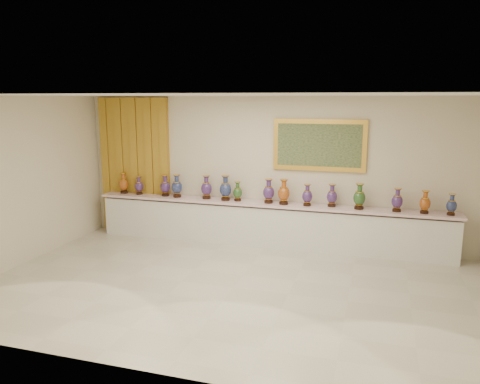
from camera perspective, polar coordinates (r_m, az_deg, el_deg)
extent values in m
plane|color=beige|center=(7.58, -0.82, -11.57)|extent=(8.00, 8.00, 0.00)
plane|color=beige|center=(9.51, 3.70, 2.53)|extent=(8.00, 0.00, 8.00)
plane|color=beige|center=(9.15, -25.48, 1.10)|extent=(0.00, 5.00, 5.00)
plane|color=white|center=(6.99, -0.89, 11.73)|extent=(8.00, 8.00, 0.00)
cube|color=gold|center=(10.55, -12.65, 3.15)|extent=(1.64, 0.14, 2.95)
cube|color=gold|center=(9.23, 9.63, 5.65)|extent=(1.80, 0.06, 1.00)
cube|color=#1B371D|center=(9.20, 9.60, 5.63)|extent=(1.62, 0.02, 0.82)
cube|color=white|center=(9.52, 3.30, -4.20)|extent=(7.20, 0.42, 0.81)
cube|color=silver|center=(9.39, 3.30, -1.46)|extent=(7.28, 0.48, 0.05)
cylinder|color=black|center=(10.62, -13.95, -0.02)|extent=(0.16, 0.16, 0.05)
cone|color=gold|center=(10.61, -13.96, 0.24)|extent=(0.14, 0.14, 0.03)
ellipsoid|color=maroon|center=(10.59, -13.99, 0.91)|extent=(0.25, 0.25, 0.26)
cylinder|color=gold|center=(10.57, -14.02, 1.51)|extent=(0.14, 0.14, 0.01)
cylinder|color=maroon|center=(10.56, -14.04, 1.82)|extent=(0.08, 0.08, 0.10)
cone|color=maroon|center=(10.55, -14.05, 2.17)|extent=(0.14, 0.14, 0.04)
cylinder|color=gold|center=(10.54, -14.06, 2.26)|extent=(0.15, 0.15, 0.01)
cylinder|color=black|center=(10.42, -12.17, -0.16)|extent=(0.14, 0.14, 0.04)
cone|color=gold|center=(10.41, -12.18, 0.07)|extent=(0.12, 0.12, 0.03)
ellipsoid|color=#1D0E45|center=(10.39, -12.20, 0.67)|extent=(0.22, 0.22, 0.23)
cylinder|color=gold|center=(10.38, -12.23, 1.20)|extent=(0.13, 0.13, 0.01)
cylinder|color=#1D0E45|center=(10.37, -12.24, 1.48)|extent=(0.07, 0.07, 0.08)
cone|color=#1D0E45|center=(10.36, -12.25, 1.79)|extent=(0.13, 0.13, 0.03)
cylinder|color=gold|center=(10.36, -12.25, 1.88)|extent=(0.13, 0.13, 0.01)
cylinder|color=black|center=(10.14, -9.07, -0.35)|extent=(0.16, 0.16, 0.04)
cone|color=gold|center=(10.13, -9.08, -0.08)|extent=(0.14, 0.14, 0.03)
ellipsoid|color=#1D0E45|center=(10.11, -9.10, 0.62)|extent=(0.27, 0.27, 0.26)
cylinder|color=gold|center=(10.09, -9.12, 1.24)|extent=(0.14, 0.14, 0.01)
cylinder|color=#1D0E45|center=(10.08, -9.13, 1.56)|extent=(0.08, 0.08, 0.09)
cone|color=#1D0E45|center=(10.07, -9.14, 1.92)|extent=(0.14, 0.14, 0.03)
cylinder|color=gold|center=(10.07, -9.14, 2.02)|extent=(0.15, 0.15, 0.01)
cylinder|color=black|center=(9.99, -7.66, -0.48)|extent=(0.17, 0.17, 0.05)
cone|color=gold|center=(9.98, -7.67, -0.18)|extent=(0.15, 0.15, 0.03)
ellipsoid|color=#0A1140|center=(9.95, -7.69, 0.57)|extent=(0.29, 0.29, 0.28)
cylinder|color=gold|center=(9.93, -7.71, 1.25)|extent=(0.15, 0.15, 0.01)
cylinder|color=#0A1140|center=(9.92, -7.72, 1.60)|extent=(0.09, 0.09, 0.10)
cone|color=#0A1140|center=(9.91, -7.73, 1.99)|extent=(0.15, 0.15, 0.04)
cylinder|color=gold|center=(9.91, -7.73, 2.10)|extent=(0.16, 0.16, 0.01)
cylinder|color=black|center=(9.77, -4.09, -0.67)|extent=(0.17, 0.17, 0.05)
cone|color=gold|center=(9.76, -4.10, -0.36)|extent=(0.15, 0.15, 0.03)
ellipsoid|color=#1D0E45|center=(9.73, -4.11, 0.41)|extent=(0.24, 0.24, 0.28)
cylinder|color=gold|center=(9.71, -4.12, 1.11)|extent=(0.16, 0.16, 0.01)
cylinder|color=#1D0E45|center=(9.70, -4.12, 1.47)|extent=(0.09, 0.09, 0.10)
cone|color=#1D0E45|center=(9.69, -4.13, 1.88)|extent=(0.16, 0.16, 0.04)
cylinder|color=gold|center=(9.69, -4.13, 1.99)|extent=(0.16, 0.16, 0.01)
cylinder|color=black|center=(9.60, -1.77, -0.86)|extent=(0.18, 0.18, 0.05)
cone|color=gold|center=(9.58, -1.77, -0.53)|extent=(0.16, 0.16, 0.03)
ellipsoid|color=#0A1140|center=(9.56, -1.78, 0.31)|extent=(0.32, 0.32, 0.30)
cylinder|color=gold|center=(9.53, -1.78, 1.06)|extent=(0.16, 0.16, 0.01)
cylinder|color=#0A1140|center=(9.52, -1.79, 1.45)|extent=(0.10, 0.10, 0.11)
cone|color=#0A1140|center=(9.51, -1.79, 1.89)|extent=(0.16, 0.16, 0.04)
cylinder|color=gold|center=(9.51, -1.79, 2.01)|extent=(0.17, 0.17, 0.01)
cylinder|color=black|center=(9.53, -0.29, -0.98)|extent=(0.14, 0.14, 0.04)
cone|color=gold|center=(9.52, -0.29, -0.72)|extent=(0.12, 0.12, 0.03)
ellipsoid|color=black|center=(9.50, -0.29, -0.07)|extent=(0.19, 0.19, 0.23)
cylinder|color=gold|center=(9.48, -0.29, 0.51)|extent=(0.13, 0.13, 0.01)
cylinder|color=black|center=(9.47, -0.29, 0.82)|extent=(0.07, 0.07, 0.08)
cone|color=black|center=(9.46, -0.29, 1.16)|extent=(0.13, 0.13, 0.03)
cylinder|color=gold|center=(9.46, -0.29, 1.25)|extent=(0.13, 0.13, 0.01)
cylinder|color=black|center=(9.36, 3.50, -1.20)|extent=(0.17, 0.17, 0.05)
cone|color=gold|center=(9.35, 3.50, -0.88)|extent=(0.15, 0.15, 0.03)
ellipsoid|color=#1D0E45|center=(9.32, 3.51, -0.07)|extent=(0.28, 0.28, 0.28)
cylinder|color=gold|center=(9.30, 3.52, 0.65)|extent=(0.15, 0.15, 0.01)
cylinder|color=#1D0E45|center=(9.29, 3.53, 1.03)|extent=(0.09, 0.09, 0.10)
cone|color=#1D0E45|center=(9.27, 3.53, 1.45)|extent=(0.15, 0.15, 0.04)
cylinder|color=gold|center=(9.27, 3.53, 1.57)|extent=(0.16, 0.16, 0.01)
cylinder|color=black|center=(9.27, 5.34, -1.35)|extent=(0.18, 0.18, 0.05)
cone|color=gold|center=(9.26, 5.35, -1.01)|extent=(0.15, 0.15, 0.03)
ellipsoid|color=maroon|center=(9.23, 5.36, -0.17)|extent=(0.28, 0.28, 0.29)
cylinder|color=gold|center=(9.20, 5.38, 0.58)|extent=(0.16, 0.16, 0.01)
cylinder|color=maroon|center=(9.19, 5.38, 0.97)|extent=(0.09, 0.09, 0.11)
cone|color=maroon|center=(9.18, 5.39, 1.41)|extent=(0.16, 0.16, 0.04)
cylinder|color=gold|center=(9.18, 5.39, 1.53)|extent=(0.16, 0.16, 0.01)
cylinder|color=black|center=(9.20, 8.17, -1.53)|extent=(0.15, 0.15, 0.04)
cone|color=gold|center=(9.19, 8.18, -1.25)|extent=(0.13, 0.13, 0.03)
ellipsoid|color=#1D0E45|center=(9.16, 8.20, -0.53)|extent=(0.26, 0.26, 0.25)
cylinder|color=gold|center=(9.14, 8.22, 0.12)|extent=(0.14, 0.14, 0.01)
cylinder|color=#1D0E45|center=(9.13, 8.23, 0.45)|extent=(0.08, 0.08, 0.09)
cone|color=#1D0E45|center=(9.12, 8.24, 0.83)|extent=(0.14, 0.14, 0.03)
cylinder|color=gold|center=(9.12, 8.24, 0.93)|extent=(0.14, 0.14, 0.01)
cylinder|color=black|center=(9.21, 11.11, -1.61)|extent=(0.16, 0.16, 0.04)
cone|color=gold|center=(9.20, 11.12, -1.32)|extent=(0.14, 0.14, 0.03)
ellipsoid|color=#1D0E45|center=(9.18, 11.15, -0.58)|extent=(0.26, 0.26, 0.25)
cylinder|color=gold|center=(9.15, 11.17, 0.08)|extent=(0.14, 0.14, 0.01)
cylinder|color=#1D0E45|center=(9.14, 11.19, 0.42)|extent=(0.08, 0.08, 0.09)
cone|color=#1D0E45|center=(9.13, 11.20, 0.81)|extent=(0.14, 0.14, 0.03)
cylinder|color=gold|center=(9.13, 11.21, 0.92)|extent=(0.14, 0.14, 0.01)
cylinder|color=black|center=(9.12, 14.29, -1.87)|extent=(0.17, 0.17, 0.05)
cone|color=gold|center=(9.10, 14.30, -1.54)|extent=(0.15, 0.15, 0.03)
ellipsoid|color=black|center=(9.08, 14.35, -0.71)|extent=(0.26, 0.26, 0.28)
cylinder|color=gold|center=(9.05, 14.38, 0.04)|extent=(0.16, 0.16, 0.01)
cylinder|color=black|center=(9.04, 14.40, 0.42)|extent=(0.09, 0.09, 0.10)
cone|color=black|center=(9.03, 14.42, 0.86)|extent=(0.16, 0.16, 0.04)
cylinder|color=gold|center=(9.02, 14.43, 0.98)|extent=(0.16, 0.16, 0.01)
cylinder|color=black|center=(9.12, 18.54, -2.13)|extent=(0.15, 0.15, 0.04)
cone|color=gold|center=(9.11, 18.56, -1.83)|extent=(0.14, 0.14, 0.03)
ellipsoid|color=#1D0E45|center=(9.08, 18.61, -1.09)|extent=(0.24, 0.24, 0.25)
cylinder|color=gold|center=(9.06, 18.65, -0.42)|extent=(0.14, 0.14, 0.01)
cylinder|color=#1D0E45|center=(9.05, 18.67, -0.08)|extent=(0.08, 0.08, 0.09)
cone|color=#1D0E45|center=(9.04, 18.70, 0.31)|extent=(0.14, 0.14, 0.03)
cylinder|color=gold|center=(9.04, 18.71, 0.42)|extent=(0.14, 0.14, 0.01)
cylinder|color=black|center=(9.14, 21.54, -2.30)|extent=(0.15, 0.15, 0.04)
cone|color=gold|center=(9.13, 21.56, -2.02)|extent=(0.13, 0.13, 0.03)
ellipsoid|color=maroon|center=(9.11, 21.61, -1.31)|extent=(0.25, 0.25, 0.24)
cylinder|color=gold|center=(9.09, 21.66, -0.67)|extent=(0.13, 0.13, 0.01)
cylinder|color=maroon|center=(9.08, 21.69, -0.34)|extent=(0.08, 0.08, 0.09)
cone|color=maroon|center=(9.07, 21.71, 0.03)|extent=(0.13, 0.13, 0.03)
cylinder|color=gold|center=(9.06, 21.72, 0.14)|extent=(0.14, 0.14, 0.01)
cylinder|color=black|center=(9.20, 24.31, -2.46)|extent=(0.14, 0.14, 0.04)
cone|color=gold|center=(9.19, 24.33, -2.20)|extent=(0.12, 0.12, 0.03)
ellipsoid|color=#0A1140|center=(9.16, 24.38, -1.54)|extent=(0.23, 0.23, 0.23)
cylinder|color=gold|center=(9.14, 24.43, -0.96)|extent=(0.12, 0.12, 0.01)
cylinder|color=#0A1140|center=(9.13, 24.46, -0.65)|extent=(0.07, 0.07, 0.08)
cone|color=#0A1140|center=(9.12, 24.49, -0.31)|extent=(0.12, 0.12, 0.03)
cylinder|color=gold|center=(9.12, 24.49, -0.22)|extent=(0.13, 0.13, 0.01)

